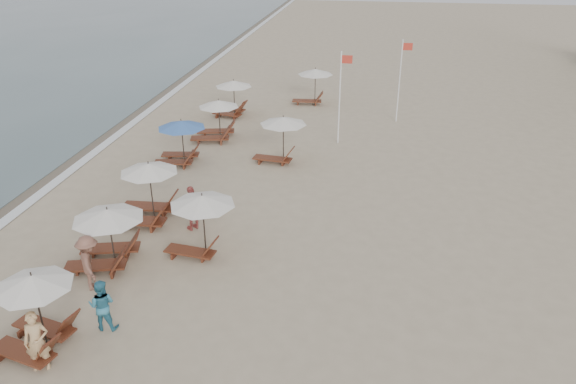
% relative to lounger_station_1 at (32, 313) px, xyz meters
% --- Properties ---
extents(ground, '(160.00, 160.00, 0.00)m').
position_rel_lounger_station_1_xyz_m(ground, '(5.86, 0.70, -1.14)').
color(ground, tan).
rests_on(ground, ground).
extents(wet_sand_band, '(3.20, 140.00, 0.01)m').
position_rel_lounger_station_1_xyz_m(wet_sand_band, '(-6.64, 10.70, -1.13)').
color(wet_sand_band, '#6B5E4C').
rests_on(wet_sand_band, ground).
extents(foam_line, '(0.50, 140.00, 0.02)m').
position_rel_lounger_station_1_xyz_m(foam_line, '(-5.34, 10.70, -1.13)').
color(foam_line, white).
rests_on(foam_line, ground).
extents(lounger_station_1, '(2.40, 2.10, 2.33)m').
position_rel_lounger_station_1_xyz_m(lounger_station_1, '(0.00, 0.00, 0.00)').
color(lounger_station_1, brown).
rests_on(lounger_station_1, ground).
extents(lounger_station_2, '(2.67, 2.34, 2.07)m').
position_rel_lounger_station_1_xyz_m(lounger_station_2, '(-0.02, 4.19, -0.07)').
color(lounger_station_2, brown).
rests_on(lounger_station_2, ground).
extents(lounger_station_3, '(2.68, 2.18, 2.40)m').
position_rel_lounger_station_1_xyz_m(lounger_station_3, '(0.08, 7.33, -0.07)').
color(lounger_station_3, brown).
rests_on(lounger_station_3, ground).
extents(lounger_station_4, '(2.50, 2.27, 2.14)m').
position_rel_lounger_station_1_xyz_m(lounger_station_4, '(-0.58, 13.10, 0.01)').
color(lounger_station_4, brown).
rests_on(lounger_station_4, ground).
extents(lounger_station_5, '(2.59, 2.25, 2.16)m').
position_rel_lounger_station_1_xyz_m(lounger_station_5, '(0.17, 16.59, -0.12)').
color(lounger_station_5, brown).
rests_on(lounger_station_5, ground).
extents(lounger_station_6, '(2.42, 2.18, 2.13)m').
position_rel_lounger_station_1_xyz_m(lounger_station_6, '(-0.03, 20.84, 0.01)').
color(lounger_station_6, brown).
rests_on(lounger_station_6, ground).
extents(inland_station_0, '(2.54, 2.24, 2.22)m').
position_rel_lounger_station_1_xyz_m(inland_station_0, '(2.86, 5.24, 0.35)').
color(inland_station_0, brown).
rests_on(inland_station_0, ground).
extents(inland_station_1, '(2.62, 2.24, 2.22)m').
position_rel_lounger_station_1_xyz_m(inland_station_1, '(4.08, 13.99, 0.29)').
color(inland_station_1, brown).
rests_on(inland_station_1, ground).
extents(inland_station_2, '(2.61, 2.24, 2.22)m').
position_rel_lounger_station_1_xyz_m(inland_station_2, '(4.44, 24.04, 0.29)').
color(inland_station_2, brown).
rests_on(inland_station_2, ground).
extents(beachgoer_near, '(0.73, 0.60, 1.71)m').
position_rel_lounger_station_1_xyz_m(beachgoer_near, '(0.50, -0.71, -0.28)').
color(beachgoer_near, tan).
rests_on(beachgoer_near, ground).
extents(beachgoer_mid_a, '(0.82, 0.67, 1.56)m').
position_rel_lounger_station_1_xyz_m(beachgoer_mid_a, '(1.37, 1.05, -0.36)').
color(beachgoer_mid_a, teal).
rests_on(beachgoer_mid_a, ground).
extents(beachgoer_mid_b, '(1.23, 1.36, 1.83)m').
position_rel_lounger_station_1_xyz_m(beachgoer_mid_b, '(0.12, 2.80, -0.22)').
color(beachgoer_mid_b, brown).
rests_on(beachgoer_mid_b, ground).
extents(beachgoer_far_a, '(0.98, 1.07, 1.75)m').
position_rel_lounger_station_1_xyz_m(beachgoer_far_a, '(2.07, 6.95, -0.26)').
color(beachgoer_far_a, '#B24D47').
rests_on(beachgoer_far_a, ground).
extents(flag_pole_near, '(0.60, 0.08, 4.79)m').
position_rel_lounger_station_1_xyz_m(flag_pole_near, '(6.71, 17.08, 1.51)').
color(flag_pole_near, silver).
rests_on(flag_pole_near, ground).
extents(flag_pole_far, '(0.60, 0.08, 4.72)m').
position_rel_lounger_station_1_xyz_m(flag_pole_far, '(9.79, 21.24, 1.47)').
color(flag_pole_far, silver).
rests_on(flag_pole_far, ground).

